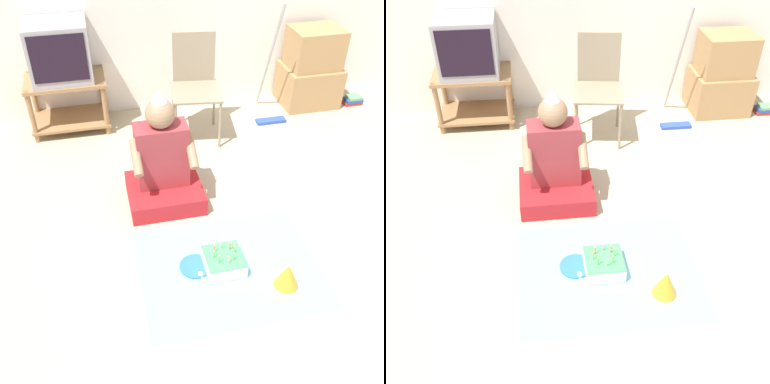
# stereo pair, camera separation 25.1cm
# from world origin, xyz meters

# --- Properties ---
(ground_plane) EXTENTS (16.00, 16.00, 0.00)m
(ground_plane) POSITION_xyz_m (0.00, 0.00, 0.00)
(ground_plane) COLOR tan
(tv_stand) EXTENTS (0.68, 0.45, 0.48)m
(tv_stand) POSITION_xyz_m (-1.28, 2.06, 0.29)
(tv_stand) COLOR #997047
(tv_stand) RESTS_ON ground_plane
(tv) EXTENTS (0.50, 0.44, 0.48)m
(tv) POSITION_xyz_m (-1.28, 2.06, 0.73)
(tv) COLOR #99999E
(tv) RESTS_ON tv_stand
(folding_chair) EXTENTS (0.47, 0.48, 0.87)m
(folding_chair) POSITION_xyz_m (-0.19, 1.73, 0.50)
(folding_chair) COLOR gray
(folding_chair) RESTS_ON ground_plane
(cardboard_box_stack) EXTENTS (0.54, 0.45, 0.75)m
(cardboard_box_stack) POSITION_xyz_m (1.04, 2.03, 0.34)
(cardboard_box_stack) COLOR #A87F51
(cardboard_box_stack) RESTS_ON ground_plane
(dust_mop) EXTENTS (0.28, 0.45, 1.09)m
(dust_mop) POSITION_xyz_m (0.55, 1.84, 0.31)
(dust_mop) COLOR #2D4CB2
(dust_mop) RESTS_ON ground_plane
(book_pile) EXTENTS (0.18, 0.12, 0.08)m
(book_pile) POSITION_xyz_m (1.48, 1.89, 0.04)
(book_pile) COLOR #B72D28
(book_pile) RESTS_ON ground_plane
(person_seated) EXTENTS (0.53, 0.48, 0.87)m
(person_seated) POSITION_xyz_m (-0.64, 0.84, 0.28)
(person_seated) COLOR red
(person_seated) RESTS_ON ground_plane
(party_cloth) EXTENTS (1.13, 0.89, 0.01)m
(party_cloth) POSITION_xyz_m (-0.37, 0.06, 0.00)
(party_cloth) COLOR #7FC6E0
(party_cloth) RESTS_ON ground_plane
(birthday_cake) EXTENTS (0.24, 0.24, 0.17)m
(birthday_cake) POSITION_xyz_m (-0.40, 0.07, 0.06)
(birthday_cake) COLOR silver
(birthday_cake) RESTS_ON party_cloth
(party_hat_blue) EXTENTS (0.15, 0.15, 0.17)m
(party_hat_blue) POSITION_xyz_m (-0.07, -0.15, 0.09)
(party_hat_blue) COLOR gold
(party_hat_blue) RESTS_ON party_cloth
(paper_plate) EXTENTS (0.20, 0.20, 0.01)m
(paper_plate) POSITION_xyz_m (-0.57, 0.12, 0.01)
(paper_plate) COLOR blue
(paper_plate) RESTS_ON party_cloth
(plastic_spoon_near) EXTENTS (0.04, 0.15, 0.01)m
(plastic_spoon_near) POSITION_xyz_m (-0.55, 0.03, 0.01)
(plastic_spoon_near) COLOR white
(plastic_spoon_near) RESTS_ON party_cloth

